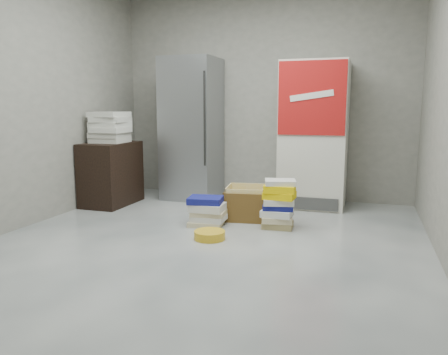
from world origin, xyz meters
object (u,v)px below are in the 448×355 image
steel_fridge (192,129)px  phonebook_stack_main (279,204)px  cardboard_box (246,205)px  wood_shelf (111,174)px  coke_cooler (314,135)px

steel_fridge → phonebook_stack_main: size_ratio=3.74×
phonebook_stack_main → cardboard_box: size_ratio=0.98×
wood_shelf → cardboard_box: wood_shelf is taller
steel_fridge → phonebook_stack_main: 1.99m
phonebook_stack_main → coke_cooler: bearing=74.1°
coke_cooler → wood_shelf: size_ratio=2.25×
phonebook_stack_main → cardboard_box: (-0.42, 0.27, -0.10)m
coke_cooler → cardboard_box: (-0.63, -0.90, -0.75)m
steel_fridge → coke_cooler: size_ratio=1.06×
cardboard_box → steel_fridge: bearing=130.4°
coke_cooler → cardboard_box: size_ratio=3.49×
coke_cooler → phonebook_stack_main: (-0.20, -1.17, -0.65)m
coke_cooler → cardboard_box: 1.33m
steel_fridge → cardboard_box: steel_fridge is taller
steel_fridge → phonebook_stack_main: (1.45, -1.18, -0.70)m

